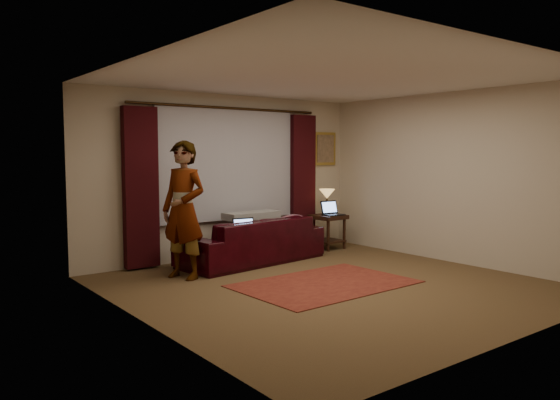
{
  "coord_description": "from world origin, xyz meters",
  "views": [
    {
      "loc": [
        -4.63,
        -5.0,
        1.68
      ],
      "look_at": [
        0.1,
        1.2,
        1.0
      ],
      "focal_mm": 35.0,
      "sensor_mm": 36.0,
      "label": 1
    }
  ],
  "objects_px": {
    "laptop_sofa": "(246,227)",
    "person": "(184,210)",
    "sofa": "(252,232)",
    "end_table": "(328,232)",
    "laptop_table": "(334,208)",
    "tiffany_lamp": "(327,202)"
  },
  "relations": [
    {
      "from": "sofa",
      "to": "person",
      "type": "distance_m",
      "value": 1.44
    },
    {
      "from": "person",
      "to": "laptop_sofa",
      "type": "bearing_deg",
      "value": 70.98
    },
    {
      "from": "sofa",
      "to": "laptop_sofa",
      "type": "bearing_deg",
      "value": 36.25
    },
    {
      "from": "sofa",
      "to": "end_table",
      "type": "height_order",
      "value": "sofa"
    },
    {
      "from": "end_table",
      "to": "person",
      "type": "relative_size",
      "value": 0.32
    },
    {
      "from": "laptop_table",
      "to": "person",
      "type": "distance_m",
      "value": 3.12
    },
    {
      "from": "sofa",
      "to": "laptop_sofa",
      "type": "distance_m",
      "value": 0.4
    },
    {
      "from": "tiffany_lamp",
      "to": "person",
      "type": "relative_size",
      "value": 0.24
    },
    {
      "from": "laptop_sofa",
      "to": "end_table",
      "type": "xyz_separation_m",
      "value": [
        2.02,
        0.44,
        -0.29
      ]
    },
    {
      "from": "sofa",
      "to": "laptop_sofa",
      "type": "relative_size",
      "value": 6.46
    },
    {
      "from": "laptop_sofa",
      "to": "tiffany_lamp",
      "type": "height_order",
      "value": "tiffany_lamp"
    },
    {
      "from": "end_table",
      "to": "laptop_table",
      "type": "relative_size",
      "value": 1.6
    },
    {
      "from": "end_table",
      "to": "tiffany_lamp",
      "type": "relative_size",
      "value": 1.34
    },
    {
      "from": "sofa",
      "to": "person",
      "type": "bearing_deg",
      "value": 6.78
    },
    {
      "from": "tiffany_lamp",
      "to": "person",
      "type": "bearing_deg",
      "value": -169.19
    },
    {
      "from": "tiffany_lamp",
      "to": "laptop_table",
      "type": "bearing_deg",
      "value": -95.7
    },
    {
      "from": "sofa",
      "to": "laptop_sofa",
      "type": "xyz_separation_m",
      "value": [
        -0.28,
        -0.27,
        0.12
      ]
    },
    {
      "from": "laptop_sofa",
      "to": "person",
      "type": "relative_size",
      "value": 0.2
    },
    {
      "from": "person",
      "to": "sofa",
      "type": "bearing_deg",
      "value": 81.44
    },
    {
      "from": "tiffany_lamp",
      "to": "laptop_sofa",
      "type": "bearing_deg",
      "value": -165.62
    },
    {
      "from": "end_table",
      "to": "person",
      "type": "xyz_separation_m",
      "value": [
        -3.06,
        -0.51,
        0.62
      ]
    },
    {
      "from": "sofa",
      "to": "end_table",
      "type": "distance_m",
      "value": 1.75
    }
  ]
}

